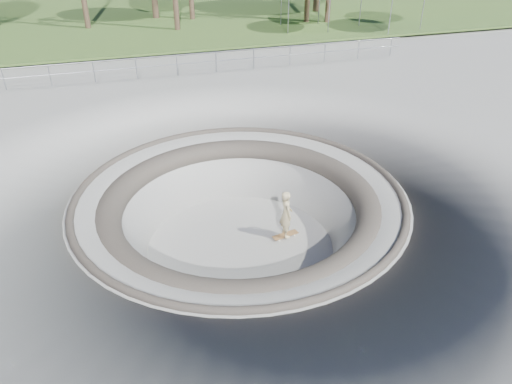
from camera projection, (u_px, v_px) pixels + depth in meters
ground at (239, 195)px, 15.36m from camera, size 180.00×180.00×0.00m
skate_bowl at (240, 243)px, 16.30m from camera, size 14.00×14.00×4.10m
grass_strip at (138, 0)px, 43.26m from camera, size 180.00×36.00×0.12m
distant_hills at (157, 26)px, 66.98m from camera, size 103.20×45.00×28.60m
safety_railing at (177, 65)px, 24.90m from camera, size 25.00×0.06×1.03m
skateboard at (285, 235)px, 16.67m from camera, size 0.94×0.44×0.09m
skater at (286, 214)px, 16.24m from camera, size 0.41×0.62×1.67m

